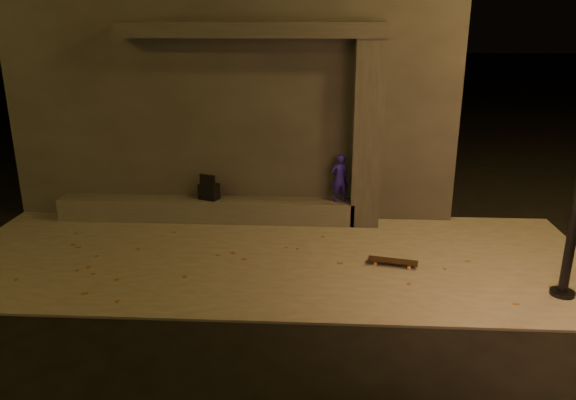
# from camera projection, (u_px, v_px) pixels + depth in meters

# --- Properties ---
(ground) EXTENTS (120.00, 120.00, 0.00)m
(ground) POSITION_uv_depth(u_px,v_px,m) (260.00, 316.00, 7.90)
(ground) COLOR black
(ground) RESTS_ON ground
(sidewalk) EXTENTS (11.00, 4.40, 0.04)m
(sidewalk) POSITION_uv_depth(u_px,v_px,m) (272.00, 257.00, 9.79)
(sidewalk) COLOR #656059
(sidewalk) RESTS_ON ground
(building) EXTENTS (9.00, 5.10, 5.22)m
(building) POSITION_uv_depth(u_px,v_px,m) (245.00, 79.00, 13.30)
(building) COLOR #353330
(building) RESTS_ON ground
(ledge) EXTENTS (6.00, 0.55, 0.45)m
(ledge) POSITION_uv_depth(u_px,v_px,m) (206.00, 209.00, 11.46)
(ledge) COLOR #4E4B46
(ledge) RESTS_ON sidewalk
(column) EXTENTS (0.55, 0.55, 3.60)m
(column) POSITION_uv_depth(u_px,v_px,m) (367.00, 135.00, 10.79)
(column) COLOR #353330
(column) RESTS_ON sidewalk
(canopy) EXTENTS (5.00, 0.70, 0.28)m
(canopy) POSITION_uv_depth(u_px,v_px,m) (252.00, 30.00, 10.35)
(canopy) COLOR #353330
(canopy) RESTS_ON column
(skateboarder) EXTENTS (0.41, 0.33, 0.97)m
(skateboarder) POSITION_uv_depth(u_px,v_px,m) (340.00, 178.00, 11.09)
(skateboarder) COLOR #241797
(skateboarder) RESTS_ON ledge
(backpack) EXTENTS (0.45, 0.37, 0.54)m
(backpack) POSITION_uv_depth(u_px,v_px,m) (209.00, 190.00, 11.33)
(backpack) COLOR black
(backpack) RESTS_ON ledge
(skateboard) EXTENTS (0.85, 0.38, 0.09)m
(skateboard) POSITION_uv_depth(u_px,v_px,m) (393.00, 261.00, 9.39)
(skateboard) COLOR black
(skateboard) RESTS_ON sidewalk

